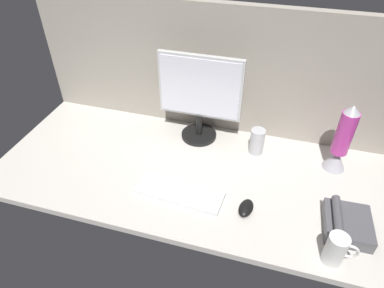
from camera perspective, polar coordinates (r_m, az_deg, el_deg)
ground_plane at (r=158.84cm, az=-0.12°, el=-4.44°), size 180.00×80.00×3.00cm
cubicle_wall_back at (r=169.72cm, az=3.48°, el=12.40°), size 180.00×5.00×64.20cm
monitor at (r=163.39cm, az=1.33°, el=8.28°), size 40.58×18.00×44.38cm
keyboard at (r=145.53cm, az=-2.08°, el=-8.16°), size 37.86×15.71×2.00cm
mouse at (r=140.51cm, az=9.08°, el=-10.59°), size 7.00×10.34×3.40cm
mug_steel at (r=165.62cm, az=10.90°, el=0.46°), size 6.90×6.90×12.93cm
mug_ceramic_white at (r=131.02cm, az=23.09°, el=-16.03°), size 11.19×7.06×12.85cm
lava_lamp at (r=163.01cm, az=23.82°, el=0.12°), size 10.30×10.30×33.72cm
desk_phone at (r=144.48cm, az=24.57°, el=-12.08°), size 17.61×19.54×8.80cm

